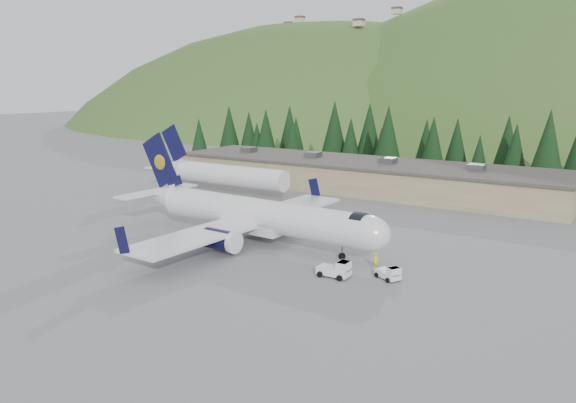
{
  "coord_description": "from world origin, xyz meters",
  "views": [
    {
      "loc": [
        37.64,
        -52.35,
        18.64
      ],
      "look_at": [
        0.0,
        6.0,
        4.0
      ],
      "focal_mm": 35.0,
      "sensor_mm": 36.0,
      "label": 1
    }
  ],
  "objects_px": {
    "second_airliner": "(217,173)",
    "baggage_tug_a": "(336,270)",
    "airliner": "(253,215)",
    "terminal_building": "(361,175)",
    "baggage_tug_b": "(389,273)",
    "ramp_worker": "(376,261)"
  },
  "relations": [
    {
      "from": "terminal_building",
      "to": "second_airliner",
      "type": "bearing_deg",
      "value": -141.22
    },
    {
      "from": "baggage_tug_b",
      "to": "terminal_building",
      "type": "height_order",
      "value": "terminal_building"
    },
    {
      "from": "terminal_building",
      "to": "ramp_worker",
      "type": "bearing_deg",
      "value": -62.55
    },
    {
      "from": "second_airliner",
      "to": "baggage_tug_a",
      "type": "height_order",
      "value": "second_airliner"
    },
    {
      "from": "airliner",
      "to": "terminal_building",
      "type": "xyz_separation_m",
      "value": [
        -3.93,
        37.95,
        -0.66
      ]
    },
    {
      "from": "terminal_building",
      "to": "ramp_worker",
      "type": "relative_size",
      "value": 43.74
    },
    {
      "from": "airliner",
      "to": "terminal_building",
      "type": "distance_m",
      "value": 38.16
    },
    {
      "from": "airliner",
      "to": "ramp_worker",
      "type": "distance_m",
      "value": 16.68
    },
    {
      "from": "airliner",
      "to": "baggage_tug_a",
      "type": "height_order",
      "value": "airliner"
    },
    {
      "from": "ramp_worker",
      "to": "second_airliner",
      "type": "bearing_deg",
      "value": -54.03
    },
    {
      "from": "airliner",
      "to": "baggage_tug_a",
      "type": "bearing_deg",
      "value": -19.53
    },
    {
      "from": "baggage_tug_a",
      "to": "second_airliner",
      "type": "bearing_deg",
      "value": 142.66
    },
    {
      "from": "baggage_tug_b",
      "to": "second_airliner",
      "type": "bearing_deg",
      "value": 177.39
    },
    {
      "from": "second_airliner",
      "to": "baggage_tug_a",
      "type": "distance_m",
      "value": 47.28
    },
    {
      "from": "baggage_tug_a",
      "to": "baggage_tug_b",
      "type": "height_order",
      "value": "baggage_tug_a"
    },
    {
      "from": "baggage_tug_a",
      "to": "ramp_worker",
      "type": "bearing_deg",
      "value": 63.75
    },
    {
      "from": "terminal_building",
      "to": "baggage_tug_a",
      "type": "bearing_deg",
      "value": -67.36
    },
    {
      "from": "terminal_building",
      "to": "baggage_tug_b",
      "type": "bearing_deg",
      "value": -61.16
    },
    {
      "from": "second_airliner",
      "to": "terminal_building",
      "type": "bearing_deg",
      "value": 38.78
    },
    {
      "from": "baggage_tug_b",
      "to": "terminal_building",
      "type": "distance_m",
      "value": 47.55
    },
    {
      "from": "baggage_tug_b",
      "to": "terminal_building",
      "type": "bearing_deg",
      "value": 147.11
    },
    {
      "from": "baggage_tug_b",
      "to": "terminal_building",
      "type": "relative_size",
      "value": 0.04
    }
  ]
}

